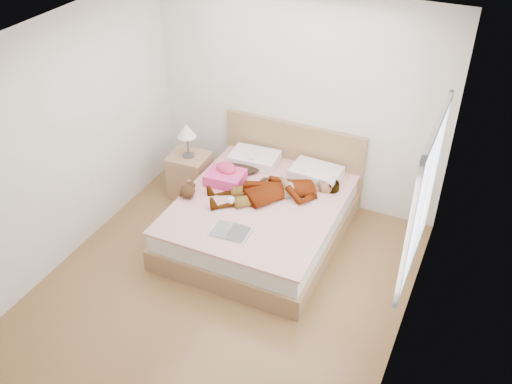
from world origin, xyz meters
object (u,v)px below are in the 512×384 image
(woman, at_px, (276,187))
(magazine, at_px, (230,231))
(bed, at_px, (263,214))
(coffee_mug, at_px, (231,202))
(towel, at_px, (226,175))
(nightstand, at_px, (190,172))
(phone, at_px, (250,155))
(plush_toy, at_px, (188,190))

(woman, height_order, magazine, woman)
(bed, xyz_separation_m, coffee_mug, (-0.26, -0.28, 0.28))
(woman, relative_size, towel, 3.38)
(magazine, height_order, nightstand, nightstand)
(woman, bearing_deg, coffee_mug, -79.84)
(phone, height_order, coffee_mug, phone)
(phone, xyz_separation_m, towel, (-0.13, -0.40, -0.10))
(towel, xyz_separation_m, coffee_mug, (0.27, -0.39, -0.05))
(bed, distance_m, nightstand, 1.21)
(phone, distance_m, nightstand, 0.87)
(phone, distance_m, magazine, 1.27)
(magazine, bearing_deg, towel, 119.98)
(woman, relative_size, nightstand, 1.52)
(phone, relative_size, magazine, 0.23)
(bed, distance_m, coffee_mug, 0.47)
(phone, bearing_deg, coffee_mug, -116.32)
(woman, bearing_deg, plush_toy, -100.88)
(coffee_mug, relative_size, nightstand, 0.11)
(woman, distance_m, phone, 0.65)
(bed, xyz_separation_m, magazine, (-0.05, -0.71, 0.24))
(woman, height_order, bed, bed)
(bed, bearing_deg, woman, 42.80)
(magazine, height_order, coffee_mug, coffee_mug)
(towel, height_order, magazine, towel)
(bed, xyz_separation_m, nightstand, (-1.16, 0.34, 0.06))
(towel, relative_size, coffee_mug, 3.92)
(towel, distance_m, nightstand, 0.73)
(towel, height_order, plush_toy, towel)
(coffee_mug, xyz_separation_m, plush_toy, (-0.52, -0.04, 0.03))
(woman, distance_m, towel, 0.64)
(nightstand, bearing_deg, magazine, -43.58)
(woman, relative_size, magazine, 3.58)
(magazine, bearing_deg, plush_toy, 151.43)
(plush_toy, xyz_separation_m, nightstand, (-0.38, 0.66, -0.25))
(bed, height_order, coffee_mug, bed)
(bed, height_order, nightstand, nightstand)
(towel, xyz_separation_m, plush_toy, (-0.26, -0.42, -0.02))
(magazine, distance_m, nightstand, 1.54)
(woman, bearing_deg, towel, -126.43)
(towel, bearing_deg, coffee_mug, -55.14)
(woman, bearing_deg, phone, -164.71)
(woman, bearing_deg, magazine, -47.34)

